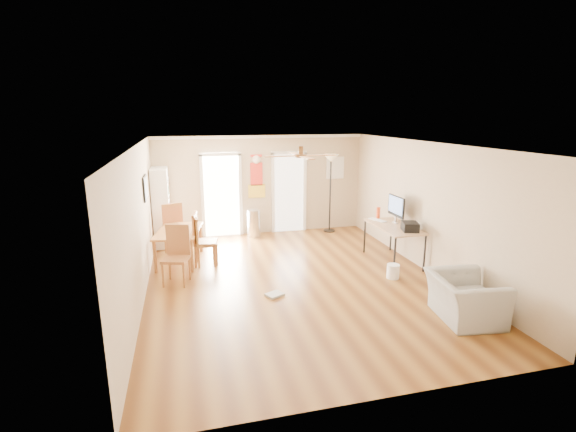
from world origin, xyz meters
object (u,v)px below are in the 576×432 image
object	(u,v)px
dining_table	(179,246)
dining_chair_near	(176,256)
printer	(410,227)
armchair	(465,298)
dining_chair_right_a	(206,241)
dining_chair_far	(170,226)
dining_chair_right_b	(206,239)
trash_can	(254,223)
torchiere_lamp	(330,194)
computer_desk	(393,244)
wastebasket_a	(393,271)
bookshelf	(161,207)

from	to	relation	value
dining_table	dining_chair_near	world-z (taller)	dining_chair_near
printer	armchair	distance (m)	2.30
dining_chair_right_a	dining_chair_far	world-z (taller)	dining_chair_far
dining_chair_right_a	dining_table	bearing A→B (deg)	54.93
dining_chair_right_b	trash_can	distance (m)	2.21
dining_chair_right_b	dining_chair_right_a	bearing A→B (deg)	-170.01
armchair	dining_chair_near	bearing A→B (deg)	67.58
dining_chair_near	torchiere_lamp	distance (m)	4.87
computer_desk	dining_table	bearing A→B (deg)	165.87
wastebasket_a	armchair	size ratio (longest dim) A/B	0.26
dining_chair_right_b	printer	bearing A→B (deg)	-97.27
dining_table	dining_chair_right_a	distance (m)	0.65
dining_table	torchiere_lamp	world-z (taller)	torchiere_lamp
dining_chair_right_b	wastebasket_a	size ratio (longest dim) A/B	3.97
bookshelf	dining_chair_near	bearing A→B (deg)	-72.51
dining_chair_far	trash_can	xyz separation A→B (m)	(2.06, 0.55, -0.21)
bookshelf	dining_table	bearing A→B (deg)	-63.57
armchair	trash_can	bearing A→B (deg)	32.71
torchiere_lamp	printer	world-z (taller)	torchiere_lamp
dining_chair_right_a	trash_can	world-z (taller)	dining_chair_right_a
armchair	computer_desk	bearing A→B (deg)	3.99
dining_table	computer_desk	bearing A→B (deg)	-14.13
dining_table	dining_chair_right_a	bearing A→B (deg)	-29.37
dining_chair_near	dining_chair_far	size ratio (longest dim) A/B	0.97
printer	trash_can	bearing A→B (deg)	148.16
dining_chair_far	printer	world-z (taller)	dining_chair_far
dining_chair_right_a	printer	xyz separation A→B (m)	(4.05, -1.25, 0.37)
dining_chair_far	torchiere_lamp	world-z (taller)	torchiere_lamp
dining_chair_right_a	dining_chair_right_b	bearing A→B (deg)	-5.70
dining_chair_right_b	computer_desk	xyz separation A→B (m)	(3.93, -0.82, -0.16)
dining_table	wastebasket_a	xyz separation A→B (m)	(4.04, -2.00, -0.21)
computer_desk	printer	bearing A→B (deg)	-74.14
dining_chair_right_a	computer_desk	bearing A→B (deg)	-107.45
dining_table	wastebasket_a	world-z (taller)	dining_table
bookshelf	armchair	world-z (taller)	bookshelf
dining_chair_near	printer	size ratio (longest dim) A/B	3.09
torchiere_lamp	dining_chair_far	bearing A→B (deg)	-172.35
bookshelf	wastebasket_a	world-z (taller)	bookshelf
trash_can	torchiere_lamp	world-z (taller)	torchiere_lamp
dining_chair_far	trash_can	bearing A→B (deg)	175.76
dining_chair_far	trash_can	size ratio (longest dim) A/B	1.58
dining_chair_right_b	wastebasket_a	xyz separation A→B (m)	(3.49, -1.69, -0.42)
computer_desk	wastebasket_a	distance (m)	1.01
dining_chair_right_a	computer_desk	world-z (taller)	dining_chair_right_a
dining_chair_right_a	trash_can	size ratio (longest dim) A/B	1.45
dining_chair_right_b	printer	size ratio (longest dim) A/B	3.13
bookshelf	armchair	bearing A→B (deg)	-37.37
bookshelf	dining_chair_right_b	xyz separation A→B (m)	(0.94, -1.64, -0.39)
computer_desk	armchair	xyz separation A→B (m)	(-0.18, -2.65, -0.05)
torchiere_lamp	printer	distance (m)	3.10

